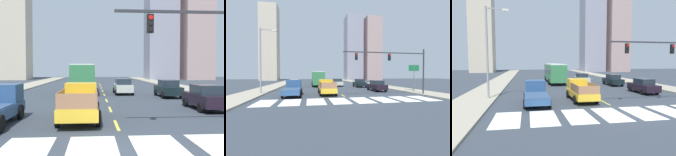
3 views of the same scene
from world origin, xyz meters
The scene contains 27 objects.
ground_plane centered at (0.00, 0.00, 0.00)m, with size 160.00×160.00×0.00m, color #333A43.
sidewalk_right centered at (11.94, 18.00, 0.07)m, with size 3.88×110.00×0.15m, color gray.
sidewalk_left centered at (-11.94, 18.00, 0.07)m, with size 3.88×110.00×0.15m, color gray.
crosswalk_stripe_0 centered at (-8.32, 0.00, 0.00)m, with size 1.80×3.82×0.01m, color silver.
crosswalk_stripe_1 centered at (-5.94, 0.00, 0.00)m, with size 1.80×3.82×0.01m, color silver.
crosswalk_stripe_2 centered at (-3.56, 0.00, 0.00)m, with size 1.80×3.82×0.01m, color silver.
crosswalk_stripe_3 centered at (-1.19, 0.00, 0.00)m, with size 1.80×3.82×0.01m, color silver.
crosswalk_stripe_4 centered at (1.19, 0.00, 0.00)m, with size 1.80×3.82×0.01m, color silver.
crosswalk_stripe_5 centered at (3.56, 0.00, 0.00)m, with size 1.80×3.82×0.01m, color silver.
lane_dash_0 centered at (0.00, 4.00, 0.00)m, with size 0.16×2.40×0.01m, color gold.
lane_dash_1 centered at (0.00, 9.00, 0.00)m, with size 0.16×2.40×0.01m, color gold.
lane_dash_2 centered at (0.00, 14.00, 0.00)m, with size 0.16×2.40×0.01m, color gold.
lane_dash_3 centered at (0.00, 19.00, 0.00)m, with size 0.16×2.40×0.01m, color gold.
lane_dash_4 centered at (0.00, 24.00, 0.00)m, with size 0.16×2.40×0.01m, color gold.
lane_dash_5 centered at (0.00, 29.00, 0.00)m, with size 0.16×2.40×0.01m, color gold.
lane_dash_6 centered at (0.00, 34.00, 0.00)m, with size 0.16×2.40×0.01m, color gold.
lane_dash_7 centered at (0.00, 39.00, 0.00)m, with size 0.16×2.40×0.01m, color gold.
pickup_stakebed centered at (-1.90, 5.70, 0.94)m, with size 2.18×5.20×1.96m.
pickup_dark centered at (-6.22, 4.85, 0.92)m, with size 2.18×5.20×1.96m.
city_bus centered at (-2.27, 21.75, 1.95)m, with size 2.72×10.80×3.32m.
sedan_mid centered at (6.27, 16.32, 0.86)m, with size 2.02×4.40×1.72m.
sedan_near_right centered at (6.58, 8.45, 0.86)m, with size 2.02×4.40×1.72m.
sedan_near_left centered at (2.13, 19.66, 0.86)m, with size 2.02×4.40×1.72m.
streetlight_left centered at (-10.59, 7.45, 4.97)m, with size 2.20×0.28×9.00m.
tower_tall_centre centered at (16.73, 58.10, 15.19)m, with size 7.69×7.83×30.37m, color #8E8D9D.
block_mid_left centered at (-21.73, 60.03, 16.75)m, with size 7.48×7.40×33.50m, color beige.
block_low_left centered at (25.73, 56.79, 14.89)m, with size 7.35×7.62×29.77m, color #AC8F8A.
Camera 3 is at (-6.99, -13.16, 3.75)m, focal length 32.27 mm.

